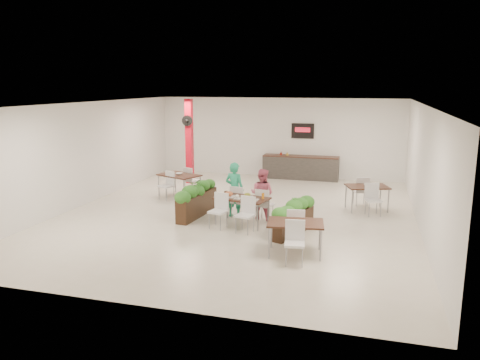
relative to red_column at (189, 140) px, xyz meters
name	(u,v)px	position (x,y,z in m)	size (l,w,h in m)	color
ground	(238,214)	(3.00, -3.79, -1.64)	(12.00, 12.00, 0.00)	beige
room_shell	(238,146)	(3.00, -3.79, 0.36)	(10.10, 12.10, 3.22)	white
red_column	(189,140)	(0.00, 0.00, 0.00)	(0.40, 0.41, 3.20)	red
service_counter	(301,167)	(4.00, 1.86, -1.15)	(3.00, 0.64, 2.20)	#2B2926
main_table	(242,202)	(3.37, -4.72, -1.01)	(1.54, 1.85, 0.92)	#331811
diner_man	(235,190)	(2.98, -4.07, -0.85)	(0.58, 0.38, 1.59)	#28AF7C
diner_woman	(262,194)	(3.78, -4.07, -0.92)	(0.70, 0.55, 1.44)	#DE6280
planter_left	(197,198)	(1.91, -4.26, -1.12)	(0.57, 2.09, 1.10)	black
planter_right	(294,215)	(4.87, -5.17, -1.15)	(0.85, 1.75, 0.95)	black
side_table_a	(179,178)	(0.47, -2.16, -1.00)	(1.58, 1.66, 0.92)	#331811
side_table_b	(367,190)	(6.62, -2.29, -1.01)	(1.40, 1.67, 0.92)	#331811
side_table_c	(295,227)	(5.13, -6.59, -1.01)	(1.33, 1.66, 0.92)	#331811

